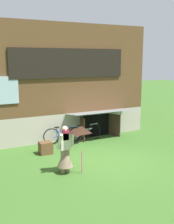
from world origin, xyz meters
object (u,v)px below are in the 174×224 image
Objects in this scene: kite at (82,139)px; wooden_crate at (46,148)px; person at (65,153)px; bicycle_silver at (85,133)px; bicycle_blue at (62,135)px.

kite reaches higher than wooden_crate.
person reaches higher than wooden_crate.
kite reaches higher than bicycle_silver.
wooden_crate is (-0.28, 2.63, -0.99)m from kite.
bicycle_silver reaches higher than wooden_crate.
bicycle_blue is at bearing 77.32° from kite.
bicycle_silver is at bearing -5.93° from bicycle_blue.
wooden_crate is (-1.09, -0.96, -0.13)m from bicycle_blue.
person is at bearing 119.58° from kite.
bicycle_blue is at bearing 41.42° from wooden_crate.
person is at bearing -136.71° from bicycle_silver.
person is 0.87m from kite.
person is 3.24m from bicycle_blue.
person is 3.46m from bicycle_silver.
person reaches higher than bicycle_silver.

